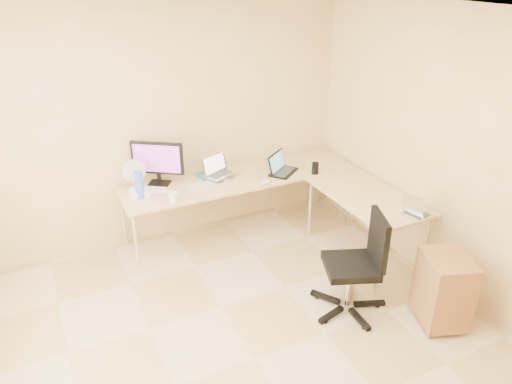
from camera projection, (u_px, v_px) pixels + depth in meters
name	position (u px, v px, depth m)	size (l,w,h in m)	color
floor	(255.00, 359.00, 3.90)	(4.50, 4.50, 0.00)	tan
ceiling	(254.00, 18.00, 2.76)	(4.50, 4.50, 0.00)	white
wall_back	(162.00, 126.00, 5.15)	(4.50, 4.50, 0.00)	tan
wall_right	(474.00, 166.00, 4.16)	(4.50, 4.50, 0.00)	tan
desk_main	(241.00, 206.00, 5.52)	(2.65, 0.70, 0.73)	tan
desk_return	(364.00, 226.00, 5.09)	(0.70, 1.30, 0.73)	tan
monitor	(158.00, 163.00, 5.08)	(0.56, 0.18, 0.48)	black
book_stack	(211.00, 176.00, 5.31)	(0.20, 0.27, 0.05)	#1C6F70
laptop_center	(220.00, 166.00, 5.24)	(0.33, 0.25, 0.21)	silver
laptop_black	(284.00, 163.00, 5.40)	(0.36, 0.26, 0.23)	black
keyboard	(208.00, 184.00, 5.15)	(0.45, 0.13, 0.02)	beige
mouse	(266.00, 182.00, 5.17)	(0.11, 0.07, 0.04)	silver
mug	(173.00, 198.00, 4.76)	(0.11, 0.11, 0.11)	white
cd_stack	(218.00, 182.00, 5.18)	(0.12, 0.12, 0.03)	silver
water_bottle	(139.00, 185.00, 4.82)	(0.08, 0.08, 0.29)	blue
papers	(156.00, 187.00, 5.10)	(0.20, 0.29, 0.01)	silver
white_box	(139.00, 193.00, 4.90)	(0.19, 0.14, 0.07)	white
desk_fan	(133.00, 175.00, 5.01)	(0.24, 0.24, 0.31)	beige
black_cup	(315.00, 168.00, 5.40)	(0.08, 0.08, 0.13)	black
laptop_return	(418.00, 206.00, 4.51)	(0.23, 0.29, 0.20)	#B8B7BA
office_chair	(351.00, 263.00, 4.24)	(0.58, 0.58, 0.97)	black
cabinet	(443.00, 289.00, 4.13)	(0.36, 0.45, 0.62)	brown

